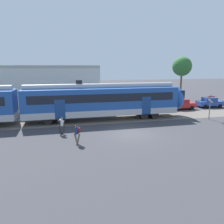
# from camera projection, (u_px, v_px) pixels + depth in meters

# --- Properties ---
(ground_plane) EXTENTS (160.00, 160.00, 0.00)m
(ground_plane) POSITION_uv_depth(u_px,v_px,m) (131.00, 134.00, 20.64)
(ground_plane) COLOR #38383D
(track_bed) EXTENTS (80.00, 4.40, 0.01)m
(track_bed) POSITION_uv_depth(u_px,v_px,m) (4.00, 125.00, 23.74)
(track_bed) COLOR #605951
(track_bed) RESTS_ON ground
(pedestrian_white) EXTENTS (0.70, 0.53, 1.67)m
(pedestrian_white) POSITION_uv_depth(u_px,v_px,m) (61.00, 124.00, 20.38)
(pedestrian_white) COLOR #28282D
(pedestrian_white) RESTS_ON ground
(pedestrian_navy) EXTENTS (0.58, 0.65, 1.67)m
(pedestrian_navy) POSITION_uv_depth(u_px,v_px,m) (77.00, 132.00, 17.81)
(pedestrian_navy) COLOR #6B6051
(pedestrian_navy) RESTS_ON ground
(parked_car_red) EXTENTS (4.05, 1.85, 1.54)m
(parked_car_red) POSITION_uv_depth(u_px,v_px,m) (181.00, 104.00, 32.29)
(parked_car_red) COLOR #B22323
(parked_car_red) RESTS_ON ground
(parked_car_blue) EXTENTS (4.08, 1.91, 1.54)m
(parked_car_blue) POSITION_uv_depth(u_px,v_px,m) (210.00, 102.00, 33.98)
(parked_car_blue) COLOR #284799
(parked_car_blue) RESTS_ON ground
(crossing_signal) EXTENTS (0.96, 0.22, 3.00)m
(crossing_signal) POSITION_uv_depth(u_px,v_px,m) (210.00, 103.00, 25.90)
(crossing_signal) COLOR gray
(crossing_signal) RESTS_ON ground
(background_building) EXTENTS (21.26, 5.00, 9.20)m
(background_building) POSITION_uv_depth(u_px,v_px,m) (25.00, 88.00, 31.62)
(background_building) COLOR beige
(background_building) RESTS_ON ground
(street_tree_right) EXTENTS (3.38, 3.38, 7.95)m
(street_tree_right) POSITION_uv_depth(u_px,v_px,m) (182.00, 67.00, 38.43)
(street_tree_right) COLOR brown
(street_tree_right) RESTS_ON ground
(street_tree_left) EXTENTS (3.20, 3.20, 6.50)m
(street_tree_left) POSITION_uv_depth(u_px,v_px,m) (5.00, 76.00, 32.49)
(street_tree_left) COLOR brown
(street_tree_left) RESTS_ON ground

